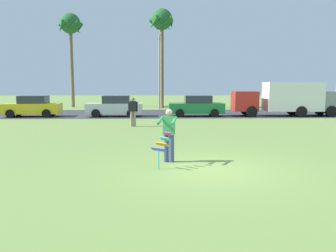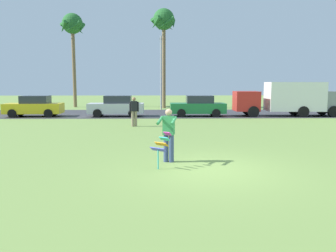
% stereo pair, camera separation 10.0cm
% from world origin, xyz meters
% --- Properties ---
extents(ground_plane, '(120.00, 120.00, 0.00)m').
position_xyz_m(ground_plane, '(0.00, 0.00, 0.00)').
color(ground_plane, olive).
extents(road_strip, '(120.00, 8.00, 0.01)m').
position_xyz_m(road_strip, '(0.00, 18.38, 0.01)').
color(road_strip, '#38383D').
rests_on(road_strip, ground).
extents(person_kite_flyer, '(0.66, 0.74, 1.73)m').
position_xyz_m(person_kite_flyer, '(-1.19, 0.99, 0.95)').
color(person_kite_flyer, '#384772').
rests_on(person_kite_flyer, ground).
extents(kite_held, '(0.67, 0.72, 1.07)m').
position_xyz_m(kite_held, '(-1.43, 0.23, 0.71)').
color(kite_held, '#D83399').
rests_on(kite_held, ground).
extents(parked_car_yellow, '(4.26, 1.96, 1.60)m').
position_xyz_m(parked_car_yellow, '(-11.05, 15.98, 0.77)').
color(parked_car_yellow, yellow).
rests_on(parked_car_yellow, ground).
extents(parked_car_silver, '(4.23, 1.90, 1.60)m').
position_xyz_m(parked_car_silver, '(-4.81, 15.98, 0.77)').
color(parked_car_silver, silver).
rests_on(parked_car_silver, ground).
extents(parked_car_green, '(4.20, 1.84, 1.60)m').
position_xyz_m(parked_car_green, '(1.44, 15.98, 0.77)').
color(parked_car_green, '#1E7238').
rests_on(parked_car_green, ground).
extents(parked_truck_red_cab, '(6.75, 2.25, 2.62)m').
position_xyz_m(parked_truck_red_cab, '(8.04, 15.98, 1.41)').
color(parked_truck_red_cab, '#B2231E').
rests_on(parked_truck_red_cab, ground).
extents(palm_tree_left_near, '(2.58, 2.71, 9.72)m').
position_xyz_m(palm_tree_left_near, '(-10.55, 26.26, 8.20)').
color(palm_tree_left_near, brown).
rests_on(palm_tree_left_near, ground).
extents(palm_tree_right_near, '(2.58, 2.71, 9.89)m').
position_xyz_m(palm_tree_right_near, '(-1.10, 24.65, 8.36)').
color(palm_tree_right_near, brown).
rests_on(palm_tree_right_near, ground).
extents(streetlight_pole, '(0.24, 1.65, 7.00)m').
position_xyz_m(streetlight_pole, '(-1.39, 23.01, 4.00)').
color(streetlight_pole, '#9E9EA3').
rests_on(streetlight_pole, ground).
extents(person_walker_near, '(0.56, 0.29, 1.73)m').
position_xyz_m(person_walker_near, '(-3.01, 10.05, 0.93)').
color(person_walker_near, gray).
rests_on(person_walker_near, ground).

